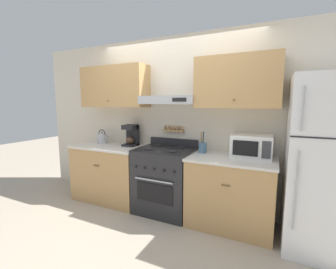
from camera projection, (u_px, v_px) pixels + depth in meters
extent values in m
plane|color=#B2A38E|center=(154.00, 221.00, 3.01)|extent=(16.00, 16.00, 0.00)
cube|color=beige|center=(175.00, 122.00, 3.46)|extent=(5.20, 0.08, 2.55)
cube|color=tan|center=(115.00, 87.00, 3.62)|extent=(1.15, 0.33, 0.65)
sphere|color=brown|center=(108.00, 101.00, 3.50)|extent=(0.02, 0.02, 0.02)
cube|color=tan|center=(237.00, 82.00, 2.81)|extent=(1.04, 0.33, 0.65)
sphere|color=brown|center=(234.00, 100.00, 2.68)|extent=(0.02, 0.02, 0.02)
cube|color=#ADAFB5|center=(169.00, 100.00, 3.22)|extent=(0.83, 0.37, 0.12)
cube|color=black|center=(179.00, 100.00, 2.95)|extent=(0.20, 0.01, 0.05)
cube|color=tan|center=(173.00, 131.00, 3.41)|extent=(0.34, 0.07, 0.02)
cylinder|color=olive|center=(165.00, 128.00, 3.46)|extent=(0.03, 0.03, 0.06)
cylinder|color=olive|center=(169.00, 128.00, 3.43)|extent=(0.03, 0.03, 0.06)
cylinder|color=olive|center=(173.00, 128.00, 3.40)|extent=(0.03, 0.03, 0.06)
cylinder|color=olive|center=(177.00, 128.00, 3.38)|extent=(0.03, 0.03, 0.06)
cylinder|color=olive|center=(182.00, 128.00, 3.35)|extent=(0.03, 0.03, 0.06)
cube|color=tan|center=(111.00, 173.00, 3.68)|extent=(1.15, 0.64, 0.86)
cube|color=silver|center=(110.00, 146.00, 3.62)|extent=(1.18, 0.67, 0.03)
cylinder|color=brown|center=(96.00, 166.00, 3.35)|extent=(0.10, 0.01, 0.01)
cube|color=tan|center=(230.00, 193.00, 2.86)|extent=(1.04, 0.64, 0.86)
cube|color=silver|center=(232.00, 159.00, 2.80)|extent=(1.06, 0.67, 0.03)
cylinder|color=brown|center=(226.00, 186.00, 2.53)|extent=(0.10, 0.01, 0.01)
cube|color=#232326|center=(165.00, 180.00, 3.25)|extent=(0.79, 0.63, 0.91)
cube|color=black|center=(154.00, 193.00, 2.97)|extent=(0.54, 0.01, 0.26)
cylinder|color=#ADAFB5|center=(153.00, 181.00, 2.92)|extent=(0.55, 0.02, 0.02)
cube|color=black|center=(165.00, 149.00, 3.18)|extent=(0.79, 0.63, 0.01)
cylinder|color=#232326|center=(148.00, 149.00, 3.13)|extent=(0.11, 0.11, 0.02)
cylinder|color=#232326|center=(173.00, 151.00, 2.97)|extent=(0.11, 0.11, 0.02)
cylinder|color=#232326|center=(158.00, 145.00, 3.40)|extent=(0.11, 0.11, 0.02)
cylinder|color=#232326|center=(181.00, 147.00, 3.24)|extent=(0.11, 0.11, 0.02)
cylinder|color=black|center=(135.00, 167.00, 3.04)|extent=(0.03, 0.02, 0.03)
cylinder|color=black|center=(144.00, 168.00, 2.98)|extent=(0.03, 0.02, 0.03)
cylinder|color=black|center=(154.00, 169.00, 2.92)|extent=(0.03, 0.02, 0.03)
cylinder|color=black|center=(163.00, 171.00, 2.86)|extent=(0.03, 0.02, 0.03)
cylinder|color=black|center=(174.00, 172.00, 2.80)|extent=(0.03, 0.02, 0.03)
cube|color=#232326|center=(173.00, 142.00, 3.44)|extent=(0.79, 0.04, 0.11)
cube|color=white|center=(323.00, 165.00, 2.34)|extent=(0.69, 0.74, 1.85)
cube|color=black|center=(335.00, 139.00, 1.96)|extent=(0.69, 0.01, 0.01)
cylinder|color=#ADAFB5|center=(303.00, 109.00, 2.02)|extent=(0.02, 0.02, 0.41)
cylinder|color=#ADAFB5|center=(296.00, 191.00, 2.13)|extent=(0.02, 0.02, 0.78)
cylinder|color=#B7B7BC|center=(102.00, 139.00, 3.83)|extent=(0.17, 0.17, 0.14)
ellipsoid|color=#B7B7BC|center=(102.00, 135.00, 3.82)|extent=(0.15, 0.15, 0.08)
sphere|color=black|center=(102.00, 132.00, 3.81)|extent=(0.02, 0.02, 0.02)
cylinder|color=#B7B7BC|center=(106.00, 138.00, 3.79)|extent=(0.10, 0.04, 0.09)
torus|color=black|center=(102.00, 134.00, 3.82)|extent=(0.15, 0.01, 0.15)
cube|color=black|center=(131.00, 145.00, 3.59)|extent=(0.20, 0.22, 0.03)
cube|color=black|center=(133.00, 135.00, 3.63)|extent=(0.20, 0.08, 0.34)
cube|color=black|center=(130.00, 127.00, 3.54)|extent=(0.20, 0.18, 0.07)
ellipsoid|color=#4C3323|center=(130.00, 140.00, 3.56)|extent=(0.13, 0.13, 0.12)
cube|color=white|center=(252.00, 146.00, 2.81)|extent=(0.48, 0.36, 0.28)
cube|color=black|center=(245.00, 148.00, 2.67)|extent=(0.29, 0.01, 0.18)
cube|color=#38383D|center=(266.00, 150.00, 2.58)|extent=(0.10, 0.01, 0.20)
cylinder|color=slate|center=(203.00, 148.00, 3.07)|extent=(0.11, 0.11, 0.14)
cylinder|color=olive|center=(201.00, 137.00, 3.06)|extent=(0.01, 0.05, 0.16)
cylinder|color=#28282B|center=(203.00, 137.00, 3.05)|extent=(0.01, 0.04, 0.16)
cylinder|color=#B2B2B7|center=(205.00, 137.00, 3.05)|extent=(0.01, 0.03, 0.16)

